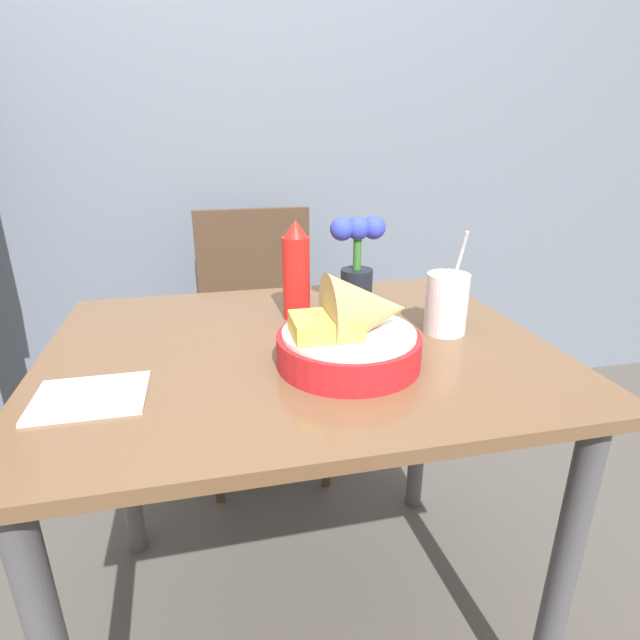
% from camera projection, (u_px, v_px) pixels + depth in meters
% --- Properties ---
extents(ground_plane, '(12.00, 12.00, 0.00)m').
position_uv_depth(ground_plane, '(303.00, 615.00, 1.27)').
color(ground_plane, '#4C4742').
extents(wall_window, '(7.00, 0.06, 2.60)m').
position_uv_depth(wall_window, '(242.00, 86.00, 1.79)').
color(wall_window, slate).
rests_on(wall_window, ground_plane).
extents(dining_table, '(0.98, 0.77, 0.75)m').
position_uv_depth(dining_table, '(300.00, 396.00, 1.04)').
color(dining_table, brown).
rests_on(dining_table, ground_plane).
extents(chair_far_window, '(0.40, 0.40, 0.90)m').
position_uv_depth(chair_far_window, '(259.00, 317.00, 1.76)').
color(chair_far_window, '#473323').
rests_on(chair_far_window, ground_plane).
extents(food_basket, '(0.26, 0.26, 0.17)m').
position_uv_depth(food_basket, '(354.00, 333.00, 0.89)').
color(food_basket, red).
rests_on(food_basket, dining_table).
extents(ketchup_bottle, '(0.06, 0.06, 0.22)m').
position_uv_depth(ketchup_bottle, '(296.00, 271.00, 1.10)').
color(ketchup_bottle, red).
rests_on(ketchup_bottle, dining_table).
extents(drink_cup, '(0.09, 0.09, 0.22)m').
position_uv_depth(drink_cup, '(446.00, 305.00, 1.04)').
color(drink_cup, silver).
rests_on(drink_cup, dining_table).
extents(flower_vase, '(0.13, 0.08, 0.22)m').
position_uv_depth(flower_vase, '(357.00, 261.00, 1.16)').
color(flower_vase, black).
rests_on(flower_vase, dining_table).
extents(napkin, '(0.17, 0.14, 0.01)m').
position_uv_depth(napkin, '(90.00, 397.00, 0.79)').
color(napkin, white).
rests_on(napkin, dining_table).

